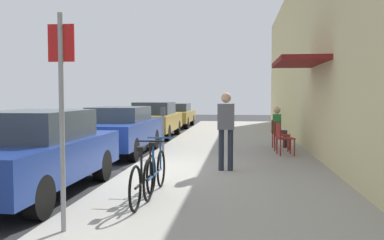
{
  "coord_description": "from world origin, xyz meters",
  "views": [
    {
      "loc": [
        2.49,
        -8.99,
        1.74
      ],
      "look_at": [
        0.64,
        7.26,
        0.81
      ],
      "focal_mm": 39.01,
      "sensor_mm": 36.0,
      "label": 1
    }
  ],
  "objects_px": {
    "parked_car_2": "(154,119)",
    "bicycle_0": "(144,179)",
    "parking_meter": "(163,128)",
    "parked_car_3": "(175,115)",
    "pedestrian_standing": "(226,125)",
    "bicycle_1": "(155,172)",
    "cafe_chair_2": "(277,131)",
    "parked_car_0": "(33,152)",
    "parked_car_1": "(119,129)",
    "street_sign": "(62,105)",
    "cafe_chair_0": "(283,137)",
    "cafe_chair_1": "(280,134)",
    "seated_patron_2": "(279,125)"
  },
  "relations": [
    {
      "from": "cafe_chair_2",
      "to": "parked_car_2",
      "type": "bearing_deg",
      "value": 140.84
    },
    {
      "from": "cafe_chair_0",
      "to": "parked_car_0",
      "type": "bearing_deg",
      "value": -135.52
    },
    {
      "from": "parked_car_2",
      "to": "bicycle_1",
      "type": "height_order",
      "value": "parked_car_2"
    },
    {
      "from": "parked_car_2",
      "to": "cafe_chair_2",
      "type": "distance_m",
      "value": 6.17
    },
    {
      "from": "parked_car_1",
      "to": "cafe_chair_2",
      "type": "xyz_separation_m",
      "value": [
        4.78,
        1.31,
        -0.12
      ]
    },
    {
      "from": "parked_car_3",
      "to": "seated_patron_2",
      "type": "bearing_deg",
      "value": -63.81
    },
    {
      "from": "parked_car_0",
      "to": "parked_car_2",
      "type": "distance_m",
      "value": 10.43
    },
    {
      "from": "cafe_chair_1",
      "to": "pedestrian_standing",
      "type": "xyz_separation_m",
      "value": [
        -1.48,
        -3.51,
        0.5
      ]
    },
    {
      "from": "parked_car_0",
      "to": "pedestrian_standing",
      "type": "distance_m",
      "value": 3.95
    },
    {
      "from": "cafe_chair_2",
      "to": "pedestrian_standing",
      "type": "xyz_separation_m",
      "value": [
        -1.48,
        -4.4,
        0.5
      ]
    },
    {
      "from": "parking_meter",
      "to": "parked_car_3",
      "type": "bearing_deg",
      "value": 97.2
    },
    {
      "from": "parking_meter",
      "to": "cafe_chair_2",
      "type": "xyz_separation_m",
      "value": [
        3.23,
        2.43,
        -0.26
      ]
    },
    {
      "from": "parked_car_1",
      "to": "pedestrian_standing",
      "type": "relative_size",
      "value": 2.59
    },
    {
      "from": "cafe_chair_0",
      "to": "pedestrian_standing",
      "type": "xyz_separation_m",
      "value": [
        -1.48,
        -2.56,
        0.5
      ]
    },
    {
      "from": "parked_car_3",
      "to": "cafe_chair_0",
      "type": "relative_size",
      "value": 5.06
    },
    {
      "from": "cafe_chair_0",
      "to": "bicycle_1",
      "type": "bearing_deg",
      "value": -117.97
    },
    {
      "from": "cafe_chair_2",
      "to": "parked_car_3",
      "type": "bearing_deg",
      "value": 115.94
    },
    {
      "from": "parked_car_1",
      "to": "cafe_chair_1",
      "type": "height_order",
      "value": "parked_car_1"
    },
    {
      "from": "bicycle_1",
      "to": "seated_patron_2",
      "type": "xyz_separation_m",
      "value": [
        2.64,
        6.68,
        0.34
      ]
    },
    {
      "from": "pedestrian_standing",
      "to": "parked_car_1",
      "type": "bearing_deg",
      "value": 137.01
    },
    {
      "from": "parked_car_0",
      "to": "bicycle_1",
      "type": "bearing_deg",
      "value": -4.0
    },
    {
      "from": "parked_car_2",
      "to": "bicycle_0",
      "type": "bearing_deg",
      "value": -79.1
    },
    {
      "from": "seated_patron_2",
      "to": "parking_meter",
      "type": "bearing_deg",
      "value": -143.68
    },
    {
      "from": "parked_car_3",
      "to": "bicycle_1",
      "type": "xyz_separation_m",
      "value": [
        2.21,
        -16.52,
        -0.22
      ]
    },
    {
      "from": "bicycle_0",
      "to": "pedestrian_standing",
      "type": "xyz_separation_m",
      "value": [
        1.15,
        2.88,
        0.64
      ]
    },
    {
      "from": "seated_patron_2",
      "to": "pedestrian_standing",
      "type": "height_order",
      "value": "pedestrian_standing"
    },
    {
      "from": "street_sign",
      "to": "seated_patron_2",
      "type": "bearing_deg",
      "value": 68.99
    },
    {
      "from": "cafe_chair_2",
      "to": "pedestrian_standing",
      "type": "bearing_deg",
      "value": -108.6
    },
    {
      "from": "pedestrian_standing",
      "to": "bicycle_0",
      "type": "bearing_deg",
      "value": -111.79
    },
    {
      "from": "cafe_chair_0",
      "to": "pedestrian_standing",
      "type": "relative_size",
      "value": 0.51
    },
    {
      "from": "bicycle_0",
      "to": "pedestrian_standing",
      "type": "relative_size",
      "value": 1.01
    },
    {
      "from": "parked_car_0",
      "to": "parked_car_1",
      "type": "xyz_separation_m",
      "value": [
        0.0,
        5.22,
        -0.02
      ]
    },
    {
      "from": "cafe_chair_2",
      "to": "street_sign",
      "type": "bearing_deg",
      "value": -110.65
    },
    {
      "from": "bicycle_1",
      "to": "pedestrian_standing",
      "type": "xyz_separation_m",
      "value": [
        1.1,
        2.3,
        0.64
      ]
    },
    {
      "from": "parked_car_1",
      "to": "cafe_chair_2",
      "type": "bearing_deg",
      "value": 15.37
    },
    {
      "from": "bicycle_0",
      "to": "seated_patron_2",
      "type": "height_order",
      "value": "seated_patron_2"
    },
    {
      "from": "cafe_chair_1",
      "to": "seated_patron_2",
      "type": "bearing_deg",
      "value": 86.17
    },
    {
      "from": "pedestrian_standing",
      "to": "cafe_chair_1",
      "type": "bearing_deg",
      "value": 67.12
    },
    {
      "from": "parked_car_0",
      "to": "parked_car_2",
      "type": "height_order",
      "value": "same"
    },
    {
      "from": "bicycle_0",
      "to": "street_sign",
      "type": "bearing_deg",
      "value": -114.39
    },
    {
      "from": "bicycle_1",
      "to": "street_sign",
      "type": "bearing_deg",
      "value": -109.23
    },
    {
      "from": "parked_car_1",
      "to": "seated_patron_2",
      "type": "bearing_deg",
      "value": 15.04
    },
    {
      "from": "parking_meter",
      "to": "bicycle_1",
      "type": "bearing_deg",
      "value": -81.23
    },
    {
      "from": "cafe_chair_0",
      "to": "seated_patron_2",
      "type": "relative_size",
      "value": 0.67
    },
    {
      "from": "cafe_chair_2",
      "to": "seated_patron_2",
      "type": "xyz_separation_m",
      "value": [
        0.06,
        -0.01,
        0.19
      ]
    },
    {
      "from": "parked_car_2",
      "to": "seated_patron_2",
      "type": "xyz_separation_m",
      "value": [
        4.84,
        -3.91,
        0.06
      ]
    },
    {
      "from": "parked_car_1",
      "to": "street_sign",
      "type": "distance_m",
      "value": 7.6
    },
    {
      "from": "bicycle_0",
      "to": "cafe_chair_1",
      "type": "distance_m",
      "value": 6.91
    },
    {
      "from": "cafe_chair_1",
      "to": "seated_patron_2",
      "type": "height_order",
      "value": "seated_patron_2"
    },
    {
      "from": "bicycle_1",
      "to": "cafe_chair_2",
      "type": "bearing_deg",
      "value": 68.93
    }
  ]
}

